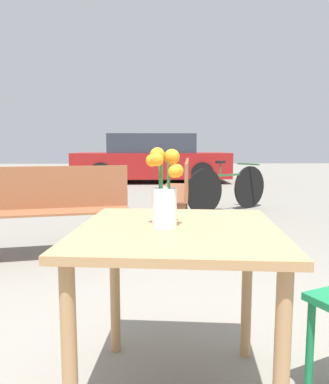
% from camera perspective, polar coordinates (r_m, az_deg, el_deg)
% --- Properties ---
extents(table_front, '(0.85, 0.90, 0.73)m').
position_cam_1_polar(table_front, '(1.49, 2.04, -9.58)').
color(table_front, tan).
rests_on(table_front, ground_plane).
extents(flower_vase, '(0.14, 0.14, 0.31)m').
position_cam_1_polar(flower_vase, '(1.45, 0.05, -0.39)').
color(flower_vase, silver).
rests_on(flower_vase, table_front).
extents(bench_near, '(1.45, 0.63, 0.85)m').
position_cam_1_polar(bench_near, '(3.65, -16.54, -2.56)').
color(bench_near, brown).
rests_on(bench_near, ground_plane).
extents(bench_middle, '(0.55, 1.97, 0.85)m').
position_cam_1_polar(bench_middle, '(4.93, 2.46, 0.49)').
color(bench_middle, brown).
rests_on(bench_middle, ground_plane).
extents(bicycle, '(1.43, 1.02, 0.81)m').
position_cam_1_polar(bicycle, '(6.02, 9.70, 0.55)').
color(bicycle, black).
rests_on(bicycle, ground_plane).
extents(parked_car, '(4.35, 1.80, 1.36)m').
position_cam_1_polar(parked_car, '(10.69, -1.99, 4.98)').
color(parked_car, maroon).
rests_on(parked_car, ground_plane).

